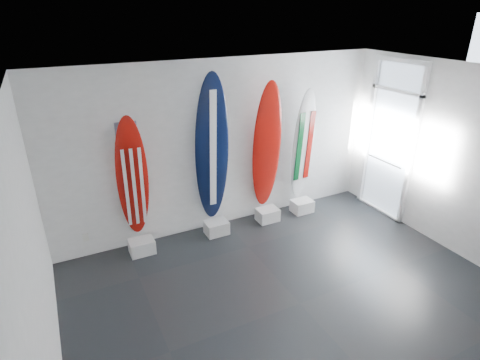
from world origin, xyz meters
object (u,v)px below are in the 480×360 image
surfboard_italy (303,146)px  surfboard_usa (133,179)px  surfboard_navy (212,151)px  surfboard_swiss (267,147)px

surfboard_italy → surfboard_usa: bearing=175.5°
surfboard_usa → surfboard_italy: surfboard_italy is taller
surfboard_navy → surfboard_swiss: 1.06m
surfboard_swiss → surfboard_navy: bearing=-174.8°
surfboard_navy → surfboard_usa: bearing=-177.5°
surfboard_italy → surfboard_navy: bearing=175.5°
surfboard_navy → surfboard_swiss: size_ratio=1.09×
surfboard_navy → surfboard_swiss: surfboard_navy is taller
surfboard_swiss → surfboard_italy: surfboard_swiss is taller
surfboard_navy → surfboard_italy: size_ratio=1.19×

